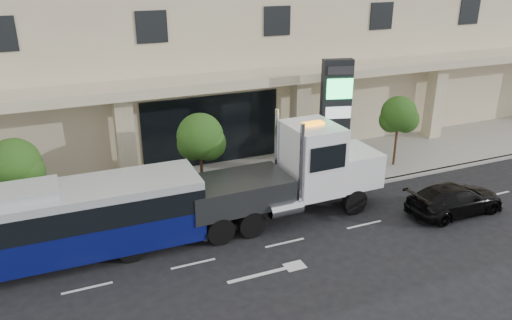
{
  "coord_description": "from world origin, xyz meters",
  "views": [
    {
      "loc": [
        -8.3,
        -17.82,
        11.03
      ],
      "look_at": [
        0.18,
        2.0,
        2.47
      ],
      "focal_mm": 35.0,
      "sensor_mm": 36.0,
      "label": 1
    }
  ],
  "objects_px": {
    "city_bus": "(30,227)",
    "signage_pylon": "(335,118)",
    "black_sedan": "(455,199)",
    "tow_truck": "(293,175)"
  },
  "relations": [
    {
      "from": "tow_truck",
      "to": "city_bus",
      "type": "bearing_deg",
      "value": 178.5
    },
    {
      "from": "city_bus",
      "to": "signage_pylon",
      "type": "xyz_separation_m",
      "value": [
        15.16,
        2.99,
        1.67
      ]
    },
    {
      "from": "tow_truck",
      "to": "signage_pylon",
      "type": "xyz_separation_m",
      "value": [
        4.04,
        3.12,
        1.37
      ]
    },
    {
      "from": "black_sedan",
      "to": "tow_truck",
      "type": "bearing_deg",
      "value": 67.54
    },
    {
      "from": "city_bus",
      "to": "tow_truck",
      "type": "distance_m",
      "value": 11.12
    },
    {
      "from": "signage_pylon",
      "to": "city_bus",
      "type": "bearing_deg",
      "value": -154.21
    },
    {
      "from": "city_bus",
      "to": "black_sedan",
      "type": "height_order",
      "value": "city_bus"
    },
    {
      "from": "tow_truck",
      "to": "signage_pylon",
      "type": "height_order",
      "value": "signage_pylon"
    },
    {
      "from": "city_bus",
      "to": "signage_pylon",
      "type": "height_order",
      "value": "signage_pylon"
    },
    {
      "from": "tow_truck",
      "to": "signage_pylon",
      "type": "relative_size",
      "value": 1.67
    }
  ]
}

